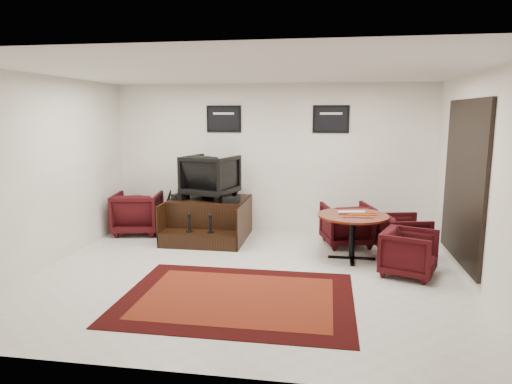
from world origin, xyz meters
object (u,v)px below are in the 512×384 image
at_px(armchair_side, 138,211).
at_px(table_chair_back, 347,222).
at_px(table_chair_window, 404,233).
at_px(table_chair_corner, 409,251).
at_px(shine_podium, 209,220).
at_px(meeting_table, 353,220).
at_px(shine_chair, 211,174).

bearing_deg(armchair_side, table_chair_back, 167.60).
height_order(armchair_side, table_chair_window, armchair_side).
bearing_deg(table_chair_corner, shine_podium, 85.97).
distance_m(armchair_side, meeting_table, 4.07).
xyz_separation_m(shine_chair, table_chair_window, (3.35, -0.68, -0.80)).
bearing_deg(table_chair_window, armchair_side, 69.76).
xyz_separation_m(meeting_table, table_chair_window, (0.82, 0.34, -0.26)).
bearing_deg(shine_chair, armchair_side, 17.62).
bearing_deg(armchair_side, meeting_table, 156.59).
distance_m(table_chair_window, table_chair_corner, 0.97).
bearing_deg(table_chair_back, armchair_side, -17.98).
bearing_deg(shine_chair, shine_podium, 105.30).
bearing_deg(table_chair_window, table_chair_back, 50.67).
bearing_deg(table_chair_corner, table_chair_back, 50.57).
height_order(shine_chair, meeting_table, shine_chair).
xyz_separation_m(meeting_table, table_chair_back, (-0.06, 0.78, -0.22)).
distance_m(meeting_table, table_chair_corner, 1.02).
bearing_deg(armchair_side, table_chair_corner, 151.64).
relative_size(meeting_table, table_chair_back, 1.35).
xyz_separation_m(table_chair_window, table_chair_corner, (-0.07, -0.96, -0.00)).
height_order(meeting_table, table_chair_back, table_chair_back).
xyz_separation_m(shine_podium, armchair_side, (-1.42, 0.09, 0.10)).
xyz_separation_m(shine_podium, meeting_table, (2.53, -0.88, 0.29)).
bearing_deg(armchair_side, shine_chair, 172.61).
distance_m(shine_chair, table_chair_corner, 3.76).
bearing_deg(shine_podium, table_chair_corner, -24.57).
relative_size(shine_podium, meeting_table, 1.32).
distance_m(shine_chair, table_chair_back, 2.59).
bearing_deg(table_chair_window, shine_podium, 68.11).
xyz_separation_m(armchair_side, table_chair_back, (3.89, -0.18, -0.03)).
height_order(armchair_side, table_chair_corner, armchair_side).
bearing_deg(table_chair_back, table_chair_window, 138.19).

